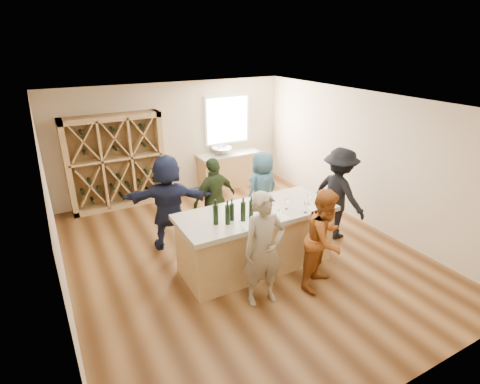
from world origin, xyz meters
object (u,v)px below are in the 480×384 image
wine_rack (116,162)px  person_near_right (325,239)px  wine_bottle_b (227,215)px  person_server (339,194)px  person_near_left (264,250)px  tasting_counter_base (256,240)px  wine_bottle_f (269,208)px  person_far_right (262,189)px  person_far_mid (215,199)px  sink (222,151)px  wine_bottle_a (216,215)px  wine_bottle_e (251,209)px  wine_bottle_c (232,212)px  person_far_left (169,202)px  wine_bottle_d (243,212)px

wine_rack → person_near_right: (2.20, -4.76, -0.26)m
wine_bottle_b → person_server: bearing=7.7°
person_near_left → tasting_counter_base: bearing=72.5°
wine_bottle_f → person_far_right: bearing=61.2°
person_near_right → person_far_right: bearing=57.1°
tasting_counter_base → person_server: person_server is taller
tasting_counter_base → wine_bottle_f: wine_bottle_f is taller
wine_rack → person_far_mid: (1.35, -2.50, -0.26)m
sink → wine_bottle_a: (-1.98, -3.82, 0.23)m
wine_bottle_e → person_far_right: size_ratio=0.18×
wine_bottle_e → person_near_left: size_ratio=0.16×
sink → wine_bottle_c: (-1.69, -3.82, 0.21)m
person_server → wine_bottle_a: bearing=87.8°
wine_rack → sink: bearing=-1.5°
wine_bottle_b → person_far_mid: person_far_mid is taller
wine_bottle_f → wine_rack: bearing=111.3°
person_near_left → person_far_right: bearing=65.7°
wine_bottle_b → person_near_left: (0.25, -0.68, -0.34)m
wine_bottle_b → person_far_right: bearing=43.4°
wine_bottle_f → tasting_counter_base: bearing=99.5°
wine_rack → person_near_left: (1.13, -4.66, -0.20)m
sink → wine_rack: bearing=178.5°
wine_rack → wine_bottle_f: 4.37m
person_near_right → person_server: person_server is taller
person_far_mid → wine_bottle_a: bearing=52.6°
person_far_mid → wine_bottle_f: person_far_mid is taller
person_near_left → wine_bottle_b: bearing=116.9°
person_near_left → person_far_left: (-0.69, 2.26, 0.02)m
person_far_left → sink: bearing=-112.4°
person_server → person_far_right: person_server is taller
person_near_right → person_near_left: bearing=148.2°
wine_bottle_a → person_far_right: person_far_right is taller
wine_bottle_a → person_far_mid: (0.63, 1.39, -0.40)m
wine_bottle_d → wine_bottle_e: size_ratio=1.10×
wine_bottle_b → person_far_mid: bearing=72.6°
tasting_counter_base → wine_bottle_d: bearing=-150.1°
wine_bottle_c → person_server: 2.54m
sink → tasting_counter_base: size_ratio=0.21×
person_near_right → person_far_right: person_near_right is taller
person_far_left → wine_bottle_f: 2.05m
person_near_left → person_far_mid: size_ratio=1.07×
wine_bottle_d → person_near_right: (1.05, -0.76, -0.40)m
person_near_left → person_far_mid: 2.17m
wine_bottle_d → person_server: (2.37, 0.38, -0.31)m
tasting_counter_base → person_near_left: 1.05m
person_near_left → wine_bottle_f: 0.81m
person_server → person_far_right: (-1.06, 1.14, -0.10)m
wine_bottle_e → person_near_right: bearing=-42.9°
wine_bottle_d → sink: bearing=68.4°
wine_bottle_c → tasting_counter_base: bearing=12.2°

